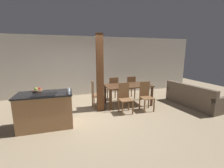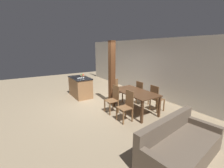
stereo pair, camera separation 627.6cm
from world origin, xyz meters
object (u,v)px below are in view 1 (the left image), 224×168
Objects in this scene: timber_post at (100,73)px; dining_chair_head_end at (96,94)px; wine_glass_middle at (69,89)px; dining_chair_near_right at (146,96)px; wine_glass_near at (69,90)px; wine_glass_end at (69,88)px; wine_glass_far at (69,89)px; kitchen_island at (46,110)px; dining_chair_near_left at (125,97)px; dining_chair_far_left at (113,88)px; dining_chair_far_right at (130,87)px; dining_table at (128,88)px; couch at (194,98)px.

dining_chair_head_end is at bearing 111.86° from timber_post.
wine_glass_middle is 0.13× the size of dining_chair_near_right.
wine_glass_near is 1.00× the size of wine_glass_end.
timber_post is (1.02, 0.89, 0.25)m from wine_glass_far.
dining_chair_near_left is at bearing 8.17° from kitchen_island.
dining_chair_near_right is 0.38× the size of timber_post.
dining_chair_far_left and dining_chair_far_right have the same top height.
wine_glass_near reaches higher than dining_chair_far_left.
wine_glass_middle reaches higher than dining_chair_far_right.
wine_glass_far is at bearing -151.69° from dining_table.
kitchen_island is 10.41× the size of wine_glass_middle.
dining_chair_head_end is (1.53, 1.02, 0.04)m from kitchen_island.
dining_chair_head_end is 0.46× the size of couch.
dining_chair_far_left is at bearing 0.00° from dining_chair_far_right.
wine_glass_far reaches higher than dining_chair_far_right.
dining_chair_near_left is (1.77, 0.56, -0.53)m from wine_glass_middle.
couch is at bearing 142.97° from dining_chair_far_right.
couch is at bearing 6.56° from wine_glass_near.
wine_glass_near is at bearing -148.38° from dining_table.
dining_chair_head_end is at bearing 55.47° from wine_glass_near.
couch is 3.68m from timber_post.
wine_glass_near is at bearing 38.31° from dining_chair_far_right.
wine_glass_far is at bearing -169.33° from dining_chair_near_right.
wine_glass_middle is 0.08× the size of dining_table.
timber_post reaches higher than wine_glass_near.
wine_glass_far is (0.61, -0.14, 0.57)m from kitchen_island.
dining_chair_far_right reaches higher than kitchen_island.
dining_table is 1.75× the size of dining_chair_near_left.
wine_glass_near is 0.13× the size of dining_chair_near_right.
dining_chair_head_end is 3.70m from couch.
timber_post is (-0.75, -0.95, 0.77)m from dining_chair_far_left.
wine_glass_near is 1.00× the size of wine_glass_far.
wine_glass_near and wine_glass_end have the same top height.
dining_chair_far_left reaches higher than kitchen_island.
kitchen_island is 1.40× the size of dining_chair_near_left.
timber_post is (1.02, 1.06, 0.25)m from wine_glass_near.
wine_glass_middle is at bearing -19.71° from kitchen_island.
dining_chair_near_left is at bearing 60.36° from dining_chair_far_right.
wine_glass_middle is at bearing -167.53° from dining_chair_near_right.
kitchen_island is at bearing 167.42° from wine_glass_far.
dining_chair_near_right is 0.46× the size of couch.
dining_chair_far_left is at bearing 35.61° from kitchen_island.
wine_glass_far is 0.13× the size of dining_chair_head_end.
wine_glass_end is 2.55m from dining_chair_far_left.
timber_post is at bearing 43.72° from wine_glass_middle.
timber_post reaches higher than wine_glass_middle.
wine_glass_near is 0.13× the size of dining_chair_far_left.
wine_glass_far reaches higher than dining_chair_near_right.
kitchen_island is at bearing 160.29° from wine_glass_middle.
timber_post is (-1.52, 0.41, 0.77)m from dining_chair_near_right.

